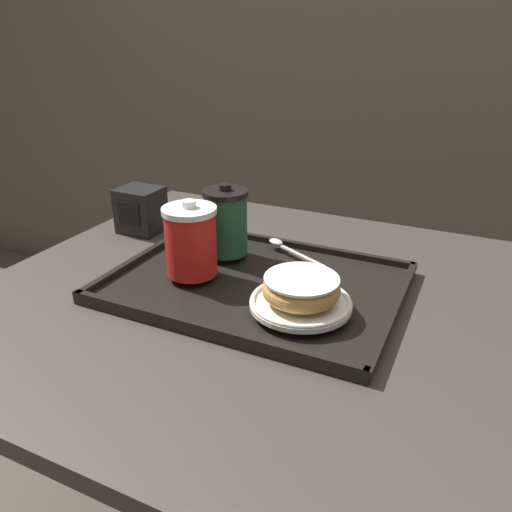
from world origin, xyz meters
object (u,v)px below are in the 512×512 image
at_px(donut_chocolate_glazed, 301,288).
at_px(coffee_cup_rear, 226,221).
at_px(coffee_cup_front, 191,240).
at_px(spoon, 284,246).
at_px(napkin_dispenser, 141,210).

bearing_deg(donut_chocolate_glazed, coffee_cup_rear, 146.60).
bearing_deg(donut_chocolate_glazed, coffee_cup_front, 172.39).
xyz_separation_m(coffee_cup_rear, spoon, (0.10, 0.07, -0.06)).
height_order(donut_chocolate_glazed, napkin_dispenser, napkin_dispenser).
relative_size(coffee_cup_front, coffee_cup_rear, 0.99).
bearing_deg(coffee_cup_rear, coffee_cup_front, -96.53).
bearing_deg(coffee_cup_rear, napkin_dispenser, 164.96).
relative_size(coffee_cup_front, spoon, 0.93).
relative_size(donut_chocolate_glazed, spoon, 0.84).
bearing_deg(coffee_cup_rear, donut_chocolate_glazed, -33.40).
relative_size(coffee_cup_front, napkin_dispenser, 1.34).
xyz_separation_m(spoon, napkin_dispenser, (-0.36, 0.00, 0.02)).
height_order(coffee_cup_rear, donut_chocolate_glazed, coffee_cup_rear).
xyz_separation_m(coffee_cup_rear, donut_chocolate_glazed, (0.21, -0.14, -0.03)).
xyz_separation_m(donut_chocolate_glazed, spoon, (-0.11, 0.20, -0.03)).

